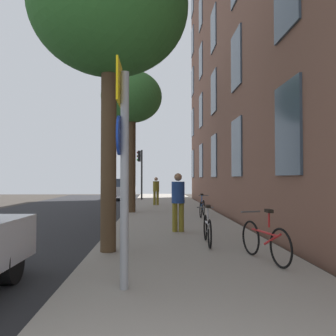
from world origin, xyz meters
TOP-DOWN VIEW (x-y plane):
  - ground_plane at (-2.40, 15.00)m, footprint 41.80×41.80m
  - road_asphalt at (-4.50, 15.00)m, footprint 7.00×38.00m
  - sidewalk at (1.10, 15.00)m, footprint 4.20×38.00m
  - building_facade at (3.69, 14.50)m, footprint 0.56×27.00m
  - sign_post at (-0.09, 4.04)m, footprint 0.15×0.60m
  - traffic_light at (-0.68, 24.69)m, footprint 0.43×0.24m
  - tree_near at (-0.63, 6.58)m, footprint 3.42×3.42m
  - tree_far at (-0.71, 15.24)m, footprint 2.82×2.82m
  - bicycle_0 at (2.42, 5.59)m, footprint 0.53×1.74m
  - bicycle_1 at (1.60, 7.30)m, footprint 0.42×1.66m
  - bicycle_2 at (2.28, 13.11)m, footprint 0.55×1.61m
  - pedestrian_0 at (1.04, 9.28)m, footprint 0.54×0.54m
  - pedestrian_1 at (0.45, 19.47)m, footprint 0.48×0.48m
  - car_1 at (-2.11, 26.54)m, footprint 1.82×4.02m

SIDE VIEW (x-z plane):
  - ground_plane at x=-2.40m, z-range 0.00..0.00m
  - road_asphalt at x=-4.50m, z-range 0.00..0.01m
  - sidewalk at x=1.10m, z-range 0.00..0.12m
  - bicycle_1 at x=1.60m, z-range 0.02..0.95m
  - bicycle_2 at x=2.28m, z-range 0.02..0.95m
  - bicycle_0 at x=2.42m, z-range 0.01..1.00m
  - car_1 at x=-2.11m, z-range 0.03..1.65m
  - pedestrian_1 at x=0.45m, z-range 0.23..1.85m
  - pedestrian_0 at x=1.04m, z-range 0.24..1.94m
  - sign_post at x=-0.09m, z-range 0.37..3.58m
  - traffic_light at x=-0.68m, z-range 0.79..4.41m
  - tree_near at x=-0.63m, z-range 1.97..8.67m
  - tree_far at x=-0.71m, z-range 2.08..8.60m
  - building_facade at x=3.69m, z-range 0.02..17.56m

